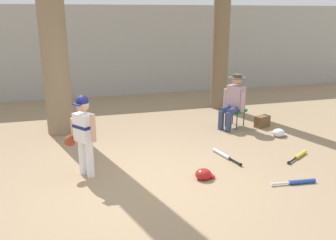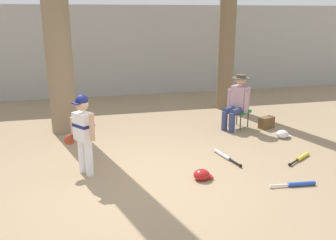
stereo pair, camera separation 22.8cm
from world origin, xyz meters
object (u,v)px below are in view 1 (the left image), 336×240
(folding_stool, at_px, (235,111))
(batting_helmet_red, at_px, (203,174))
(batting_helmet_white, at_px, (279,133))
(bat_blue_youth, at_px, (299,182))
(seated_spectator, at_px, (233,100))
(bat_aluminum_silver, at_px, (223,155))
(tree_behind_spectator, at_px, (222,22))
(young_ballplayer, at_px, (83,131))
(handbag_beside_stool, at_px, (262,121))
(bat_yellow_trainer, at_px, (299,156))

(folding_stool, bearing_deg, batting_helmet_red, -125.14)
(batting_helmet_red, bearing_deg, batting_helmet_white, 33.16)
(bat_blue_youth, bearing_deg, seated_spectator, 85.12)
(bat_aluminum_silver, height_order, batting_helmet_red, batting_helmet_red)
(folding_stool, bearing_deg, tree_behind_spectator, 79.15)
(young_ballplayer, height_order, bat_aluminum_silver, young_ballplayer)
(young_ballplayer, height_order, batting_helmet_red, young_ballplayer)
(young_ballplayer, xyz_separation_m, batting_helmet_red, (1.76, -0.64, -0.67))
(folding_stool, height_order, bat_aluminum_silver, folding_stool)
(bat_aluminum_silver, height_order, bat_blue_youth, same)
(handbag_beside_stool, bearing_deg, bat_yellow_trainer, -98.43)
(folding_stool, height_order, seated_spectator, seated_spectator)
(seated_spectator, bearing_deg, batting_helmet_white, -50.98)
(bat_aluminum_silver, distance_m, bat_blue_youth, 1.46)
(bat_blue_youth, relative_size, batting_helmet_red, 2.35)
(bat_blue_youth, distance_m, batting_helmet_red, 1.44)
(handbag_beside_stool, xyz_separation_m, bat_yellow_trainer, (-0.26, -1.78, -0.10))
(young_ballplayer, bearing_deg, batting_helmet_white, 11.69)
(batting_helmet_white, height_order, batting_helmet_red, same)
(seated_spectator, bearing_deg, young_ballplayer, -153.49)
(folding_stool, height_order, batting_helmet_white, folding_stool)
(tree_behind_spectator, xyz_separation_m, bat_yellow_trainer, (-0.01, -3.69, -2.24))
(handbag_beside_stool, height_order, bat_aluminum_silver, handbag_beside_stool)
(bat_aluminum_silver, bearing_deg, batting_helmet_white, 24.55)
(folding_stool, relative_size, bat_blue_youth, 0.77)
(handbag_beside_stool, bearing_deg, batting_helmet_white, -89.19)
(seated_spectator, relative_size, handbag_beside_stool, 3.53)
(young_ballplayer, xyz_separation_m, folding_stool, (3.42, 1.71, -0.38))
(tree_behind_spectator, relative_size, batting_helmet_red, 17.39)
(tree_behind_spectator, height_order, batting_helmet_red, tree_behind_spectator)
(young_ballplayer, height_order, seated_spectator, young_ballplayer)
(tree_behind_spectator, distance_m, seated_spectator, 2.42)
(seated_spectator, bearing_deg, bat_yellow_trainer, -78.36)
(young_ballplayer, xyz_separation_m, bat_yellow_trainer, (3.73, -0.28, -0.71))
(tree_behind_spectator, height_order, bat_blue_youth, tree_behind_spectator)
(young_ballplayer, distance_m, bat_aluminum_silver, 2.54)
(seated_spectator, relative_size, bat_yellow_trainer, 1.89)
(bat_aluminum_silver, relative_size, bat_blue_youth, 1.11)
(tree_behind_spectator, bearing_deg, batting_helmet_white, -84.08)
(tree_behind_spectator, relative_size, bat_aluminum_silver, 6.71)
(young_ballplayer, relative_size, folding_stool, 2.37)
(bat_aluminum_silver, height_order, batting_helmet_white, batting_helmet_white)
(seated_spectator, distance_m, batting_helmet_red, 2.84)
(bat_blue_youth, distance_m, batting_helmet_white, 2.22)
(young_ballplayer, distance_m, folding_stool, 3.84)
(tree_behind_spectator, height_order, bat_yellow_trainer, tree_behind_spectator)
(bat_yellow_trainer, xyz_separation_m, batting_helmet_white, (0.27, 1.11, 0.04))
(bat_yellow_trainer, bearing_deg, tree_behind_spectator, 89.89)
(handbag_beside_stool, relative_size, bat_blue_youth, 0.47)
(folding_stool, distance_m, batting_helmet_red, 2.89)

